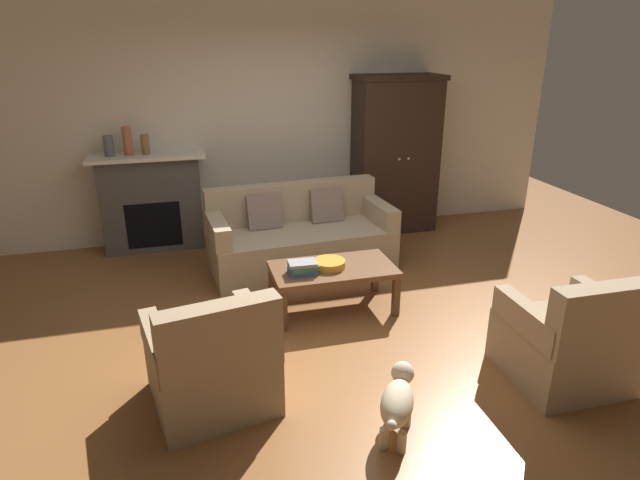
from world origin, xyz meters
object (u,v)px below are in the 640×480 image
object	(u,v)px
couch	(300,238)
mantel_vase_bronze	(145,145)
armoire	(395,155)
armchair_near_left	(213,364)
fireplace	(152,201)
book_stack	(303,268)
mantel_vase_terracotta	(128,141)
coffee_table	(333,272)
armchair_near_right	(569,342)
dog	(398,401)
fruit_bowl	(329,264)
mantel_vase_slate	(109,146)

from	to	relation	value
couch	mantel_vase_bronze	xyz separation A→B (m)	(-1.52, 0.95, 0.91)
armoire	armchair_near_left	distance (m)	4.00
fireplace	book_stack	distance (m)	2.44
couch	mantel_vase_terracotta	size ratio (longest dim) A/B	6.29
couch	coffee_table	world-z (taller)	couch
armchair_near_right	mantel_vase_terracotta	bearing A→B (deg)	131.44
fireplace	mantel_vase_bronze	xyz separation A→B (m)	(0.00, -0.02, 0.66)
mantel_vase_bronze	dog	bearing A→B (deg)	-67.88
couch	book_stack	bearing A→B (deg)	-101.89
couch	dog	distance (m)	2.73
fireplace	book_stack	bearing A→B (deg)	-58.27
book_stack	fruit_bowl	bearing A→B (deg)	14.17
coffee_table	book_stack	distance (m)	0.32
couch	armchair_near_right	size ratio (longest dim) A/B	2.24
mantel_vase_terracotta	dog	size ratio (longest dim) A/B	0.62
coffee_table	fruit_bowl	distance (m)	0.09
armoire	mantel_vase_slate	size ratio (longest dim) A/B	8.58
fruit_bowl	couch	bearing A→B (deg)	91.45
coffee_table	armchair_near_right	bearing A→B (deg)	-48.56
mantel_vase_slate	mantel_vase_terracotta	world-z (taller)	mantel_vase_terracotta
mantel_vase_terracotta	coffee_table	bearing A→B (deg)	-48.56
fruit_bowl	armchair_near_left	bearing A→B (deg)	-135.65
armchair_near_left	armchair_near_right	distance (m)	2.50
fruit_bowl	mantel_vase_bronze	size ratio (longest dim) A/B	1.32
fruit_bowl	dog	world-z (taller)	fruit_bowl
fireplace	couch	size ratio (longest dim) A/B	0.64
coffee_table	armchair_near_right	xyz separation A→B (m)	(1.31, -1.49, -0.05)
coffee_table	dog	distance (m)	1.70
mantel_vase_bronze	dog	xyz separation A→B (m)	(1.49, -3.68, -0.98)
couch	armchair_near_left	xyz separation A→B (m)	(-1.10, -2.14, -0.00)
couch	coffee_table	size ratio (longest dim) A/B	1.79
fireplace	fruit_bowl	distance (m)	2.54
fireplace	armoire	distance (m)	2.98
mantel_vase_slate	armchair_near_left	xyz separation A→B (m)	(0.80, -3.09, -0.92)
coffee_table	mantel_vase_bronze	world-z (taller)	mantel_vase_bronze
coffee_table	fruit_bowl	xyz separation A→B (m)	(-0.03, -0.00, 0.09)
fruit_bowl	armchair_near_right	size ratio (longest dim) A/B	0.33
mantel_vase_slate	mantel_vase_terracotta	size ratio (longest dim) A/B	0.71
armchair_near_right	armoire	bearing A→B (deg)	88.97
fireplace	mantel_vase_terracotta	bearing A→B (deg)	-174.31
couch	armchair_near_right	world-z (taller)	armchair_near_right
fireplace	mantel_vase_slate	world-z (taller)	mantel_vase_slate
fireplace	coffee_table	distance (m)	2.56
couch	fireplace	bearing A→B (deg)	147.42
mantel_vase_terracotta	armchair_near_right	xyz separation A→B (m)	(3.07, -3.48, -0.96)
mantel_vase_terracotta	fruit_bowl	bearing A→B (deg)	-49.14
mantel_vase_bronze	dog	distance (m)	4.09
book_stack	dog	distance (m)	1.65
fruit_bowl	book_stack	size ratio (longest dim) A/B	1.10
armoire	mantel_vase_bronze	bearing A→B (deg)	178.83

